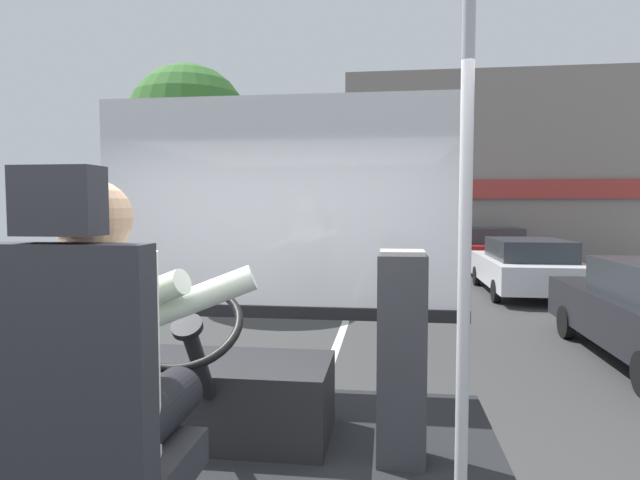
% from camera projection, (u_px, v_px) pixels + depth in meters
% --- Properties ---
extents(ground, '(18.00, 44.00, 0.06)m').
position_uv_depth(ground, '(352.00, 307.00, 10.75)').
color(ground, '#373737').
extents(driver_seat, '(0.48, 0.48, 1.32)m').
position_uv_depth(driver_seat, '(88.00, 436.00, 1.51)').
color(driver_seat, black).
rests_on(driver_seat, bus_floor).
extents(bus_driver, '(0.81, 0.57, 0.83)m').
position_uv_depth(bus_driver, '(107.00, 354.00, 1.61)').
color(bus_driver, black).
rests_on(bus_driver, driver_seat).
extents(steering_console, '(1.10, 1.03, 0.86)m').
position_uv_depth(steering_console, '(226.00, 395.00, 2.80)').
color(steering_console, black).
rests_on(steering_console, bus_floor).
extents(handrail_pole, '(0.04, 0.04, 1.97)m').
position_uv_depth(handrail_pole, '(464.00, 276.00, 1.79)').
color(handrail_pole, '#B7B7BC').
rests_on(handrail_pole, bus_floor).
extents(fare_box, '(0.23, 0.21, 1.01)m').
position_uv_depth(fare_box, '(401.00, 357.00, 2.51)').
color(fare_box, '#333338').
rests_on(fare_box, bus_floor).
extents(windshield_panel, '(2.50, 0.08, 1.48)m').
position_uv_depth(windshield_panel, '(279.00, 232.00, 3.53)').
color(windshield_panel, silver).
extents(street_tree, '(2.46, 2.46, 4.90)m').
position_uv_depth(street_tree, '(189.00, 127.00, 10.86)').
color(street_tree, '#4C3828').
rests_on(street_tree, ground).
extents(shop_building, '(10.27, 5.00, 6.36)m').
position_uv_depth(shop_building, '(492.00, 174.00, 19.15)').
color(shop_building, gray).
rests_on(shop_building, ground).
extents(parked_car_white, '(1.91, 3.93, 1.27)m').
position_uv_depth(parked_car_white, '(526.00, 266.00, 12.07)').
color(parked_car_white, silver).
rests_on(parked_car_white, ground).
extents(parked_car_red, '(2.01, 4.43, 1.34)m').
position_uv_depth(parked_car_red, '(489.00, 247.00, 16.98)').
color(parked_car_red, maroon).
rests_on(parked_car_red, ground).
extents(parked_car_silver, '(1.81, 4.31, 1.43)m').
position_uv_depth(parked_car_silver, '(467.00, 237.00, 21.95)').
color(parked_car_silver, silver).
rests_on(parked_car_silver, ground).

